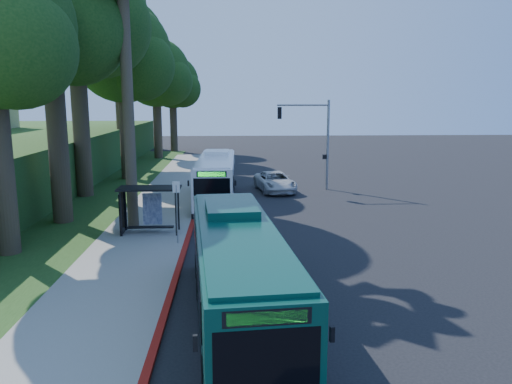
{
  "coord_description": "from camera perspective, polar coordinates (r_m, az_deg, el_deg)",
  "views": [
    {
      "loc": [
        -2.77,
        -28.62,
        7.01
      ],
      "look_at": [
        -1.27,
        1.0,
        1.5
      ],
      "focal_mm": 35.0,
      "sensor_mm": 36.0,
      "label": 1
    }
  ],
  "objects": [
    {
      "name": "sidewalk",
      "position": [
        29.8,
        -11.58,
        -3.19
      ],
      "size": [
        4.5,
        70.0,
        0.12
      ],
      "primitive_type": "cube",
      "color": "gray",
      "rests_on": "ground"
    },
    {
      "name": "stop_sign_pole",
      "position": [
        24.28,
        -9.06,
        -1.33
      ],
      "size": [
        0.35,
        0.06,
        3.17
      ],
      "color": "gray",
      "rests_on": "ground"
    },
    {
      "name": "tree_3",
      "position": [
        53.99,
        -15.33,
        15.44
      ],
      "size": [
        10.08,
        9.6,
        17.28
      ],
      "color": "#382B1E",
      "rests_on": "ground"
    },
    {
      "name": "tree_4",
      "position": [
        61.28,
        -11.28,
        12.86
      ],
      "size": [
        8.4,
        8.0,
        14.14
      ],
      "color": "#382B1E",
      "rests_on": "ground"
    },
    {
      "name": "tree_2",
      "position": [
        45.66,
        -14.91,
        14.53
      ],
      "size": [
        8.82,
        8.4,
        15.12
      ],
      "color": "#382B1E",
      "rests_on": "ground"
    },
    {
      "name": "traffic_signal_pole",
      "position": [
        39.26,
        6.76,
        6.67
      ],
      "size": [
        4.1,
        0.3,
        7.0
      ],
      "color": "gray",
      "rests_on": "ground"
    },
    {
      "name": "teal_bus",
      "position": [
        15.84,
        -2.17,
        -9.12
      ],
      "size": [
        3.49,
        11.78,
        3.46
      ],
      "rotation": [
        0.0,
        0.0,
        0.09
      ],
      "color": "#0A3C31",
      "rests_on": "ground"
    },
    {
      "name": "red_curb",
      "position": [
        25.68,
        -7.8,
        -5.28
      ],
      "size": [
        0.25,
        30.0,
        0.13
      ],
      "primitive_type": "cube",
      "color": "maroon",
      "rests_on": "ground"
    },
    {
      "name": "grass_verge",
      "position": [
        35.83,
        -19.43,
        -1.33
      ],
      "size": [
        8.0,
        70.0,
        0.06
      ],
      "primitive_type": "cube",
      "color": "#234719",
      "rests_on": "ground"
    },
    {
      "name": "ground",
      "position": [
        29.6,
        2.56,
        -3.19
      ],
      "size": [
        140.0,
        140.0,
        0.0
      ],
      "primitive_type": "plane",
      "color": "black",
      "rests_on": "ground"
    },
    {
      "name": "tree_1",
      "position": [
        38.53,
        -19.9,
        18.45
      ],
      "size": [
        10.5,
        10.0,
        18.26
      ],
      "color": "#382B1E",
      "rests_on": "ground"
    },
    {
      "name": "pickup",
      "position": [
        38.64,
        2.18,
        1.19
      ],
      "size": [
        3.27,
        5.73,
        1.51
      ],
      "primitive_type": "imported",
      "rotation": [
        0.0,
        0.0,
        0.15
      ],
      "color": "beige",
      "rests_on": "ground"
    },
    {
      "name": "bus_shelter",
      "position": [
        26.67,
        -12.52,
        -0.99
      ],
      "size": [
        3.2,
        1.51,
        2.55
      ],
      "color": "black",
      "rests_on": "ground"
    },
    {
      "name": "white_bus",
      "position": [
        34.68,
        -4.56,
        1.6
      ],
      "size": [
        2.62,
        11.42,
        3.39
      ],
      "rotation": [
        0.0,
        0.0,
        -0.02
      ],
      "color": "white",
      "rests_on": "ground"
    },
    {
      "name": "tree_5",
      "position": [
        69.06,
        -9.46,
        12.0
      ],
      "size": [
        7.35,
        7.0,
        12.86
      ],
      "color": "#382B1E",
      "rests_on": "ground"
    },
    {
      "name": "tree_0",
      "position": [
        30.47,
        -22.4,
        17.66
      ],
      "size": [
        8.4,
        8.0,
        15.7
      ],
      "color": "#382B1E",
      "rests_on": "ground"
    }
  ]
}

